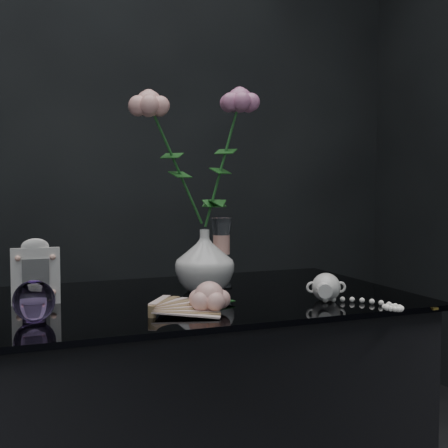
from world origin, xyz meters
name	(u,v)px	position (x,y,z in m)	size (l,w,h in m)	color
vase	(205,260)	(0.09, 0.10, 0.83)	(0.14, 0.14, 0.14)	white
wine_glass	(221,252)	(0.15, 0.14, 0.85)	(0.05, 0.05, 0.17)	white
picture_frame	(36,271)	(-0.28, 0.09, 0.83)	(0.10, 0.08, 0.14)	silver
paperweight	(34,301)	(-0.30, -0.07, 0.80)	(0.08, 0.08, 0.08)	#AD85D9
paper_fan	(152,310)	(-0.09, -0.12, 0.78)	(0.26, 0.20, 0.03)	beige
loose_rose	(209,297)	(0.02, -0.12, 0.79)	(0.14, 0.18, 0.06)	#FFAFA4
pearl_jar	(326,286)	(0.30, -0.10, 0.79)	(0.21, 0.22, 0.06)	white
roses	(198,150)	(0.08, 0.10, 1.09)	(0.30, 0.11, 0.38)	#F9A59C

